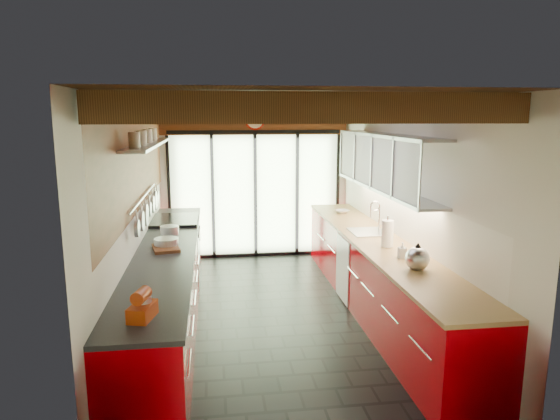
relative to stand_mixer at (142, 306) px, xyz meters
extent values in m
plane|color=black|center=(1.27, 2.07, -1.02)|extent=(5.50, 5.50, 0.00)
plane|color=silver|center=(1.27, 4.82, 0.28)|extent=(3.20, 0.00, 3.20)
plane|color=silver|center=(1.27, -0.68, 0.28)|extent=(3.20, 0.00, 3.20)
plane|color=silver|center=(-0.33, 2.07, 0.28)|extent=(0.00, 5.50, 5.50)
plane|color=silver|center=(2.87, 2.07, 0.28)|extent=(0.00, 5.50, 5.50)
plane|color=#472814|center=(1.27, 2.07, 1.58)|extent=(5.50, 5.50, 0.00)
cube|color=#593316|center=(1.27, -0.18, 1.46)|extent=(3.14, 0.14, 0.22)
cube|color=#593316|center=(1.27, 0.72, 1.46)|extent=(3.14, 0.14, 0.22)
cube|color=#593316|center=(1.27, 1.62, 1.46)|extent=(3.14, 0.14, 0.22)
cube|color=#593316|center=(1.27, 2.52, 1.46)|extent=(3.14, 0.14, 0.22)
cube|color=#593316|center=(1.27, 3.42, 1.46)|extent=(3.14, 0.14, 0.22)
cube|color=#593316|center=(1.27, 4.32, 1.46)|extent=(3.14, 0.14, 0.22)
cube|color=brown|center=(1.27, 4.78, 1.33)|extent=(3.14, 0.06, 0.50)
plane|color=brown|center=(-0.30, 2.27, 0.96)|extent=(0.00, 4.90, 4.90)
plane|color=#C6EAAD|center=(1.27, 4.80, 0.06)|extent=(2.90, 0.00, 2.90)
cube|color=black|center=(-0.18, 4.79, 0.06)|extent=(0.05, 0.04, 2.15)
cube|color=black|center=(2.72, 4.79, 0.06)|extent=(0.05, 0.04, 2.15)
cube|color=black|center=(1.27, 4.76, 0.06)|extent=(0.06, 0.05, 2.15)
cube|color=black|center=(1.27, 4.76, 1.13)|extent=(2.90, 0.05, 0.06)
cylinder|color=red|center=(1.27, 4.74, 1.33)|extent=(0.34, 0.04, 0.34)
cylinder|color=beige|center=(1.27, 4.72, 1.33)|extent=(0.28, 0.02, 0.28)
cube|color=#B00007|center=(-0.01, 2.07, -0.58)|extent=(0.65, 5.00, 0.88)
cube|color=black|center=(-0.01, 2.07, -0.12)|extent=(0.68, 5.00, 0.04)
cube|color=silver|center=(-0.01, 3.52, -0.58)|extent=(0.66, 0.90, 0.90)
cube|color=black|center=(-0.01, 3.52, -0.09)|extent=(0.65, 0.90, 0.06)
cube|color=#B00007|center=(2.54, 2.07, -0.58)|extent=(0.65, 5.00, 0.88)
cube|color=#A0764D|center=(2.54, 2.07, -0.12)|extent=(0.68, 5.00, 0.04)
cube|color=white|center=(2.21, 2.47, -0.58)|extent=(0.02, 0.60, 0.84)
cube|color=silver|center=(2.54, 2.47, -0.09)|extent=(0.45, 0.52, 0.02)
cylinder|color=silver|center=(2.69, 2.47, 0.08)|extent=(0.02, 0.02, 0.34)
torus|color=silver|center=(2.63, 2.47, 0.25)|extent=(0.14, 0.02, 0.14)
plane|color=silver|center=(2.53, 2.37, 0.83)|extent=(0.00, 3.00, 3.00)
cube|color=#9EA0A5|center=(2.70, 2.37, 0.50)|extent=(0.34, 3.00, 0.03)
cube|color=#9EA0A5|center=(2.70, 2.37, 1.17)|extent=(0.34, 3.00, 0.03)
cylinder|color=silver|center=(-0.27, 2.37, 0.45)|extent=(0.02, 2.20, 0.02)
cube|color=silver|center=(-0.18, 2.27, 1.08)|extent=(0.28, 2.60, 0.03)
cylinder|color=silver|center=(-0.23, 1.47, 0.27)|extent=(0.04, 0.18, 0.18)
cylinder|color=silver|center=(-0.23, 1.82, 0.27)|extent=(0.04, 0.22, 0.22)
cylinder|color=silver|center=(-0.23, 2.17, 0.27)|extent=(0.04, 0.26, 0.26)
cylinder|color=silver|center=(-0.23, 2.52, 0.27)|extent=(0.04, 0.18, 0.18)
cylinder|color=silver|center=(-0.23, 2.87, 0.27)|extent=(0.04, 0.22, 0.22)
cylinder|color=silver|center=(-0.23, 3.17, 0.27)|extent=(0.04, 0.26, 0.26)
cylinder|color=silver|center=(-0.23, 3.42, 0.27)|extent=(0.04, 0.18, 0.18)
cube|color=#B1380E|center=(0.00, -0.01, -0.04)|extent=(0.21, 0.30, 0.11)
cylinder|color=#B1380E|center=(0.00, -0.03, 0.09)|extent=(0.14, 0.19, 0.10)
cylinder|color=silver|center=(0.00, 0.04, 0.00)|extent=(0.16, 0.16, 0.11)
cylinder|color=silver|center=(0.00, 2.55, -0.02)|extent=(0.26, 0.26, 0.15)
cylinder|color=silver|center=(0.00, 2.07, -0.04)|extent=(0.31, 0.31, 0.11)
cube|color=brown|center=(0.00, 1.97, -0.08)|extent=(0.35, 0.44, 0.03)
sphere|color=silver|center=(2.54, 0.88, 0.03)|extent=(0.27, 0.27, 0.24)
cone|color=black|center=(2.54, 0.88, 0.16)|extent=(0.10, 0.10, 0.07)
cylinder|color=silver|center=(2.54, 1.01, 0.04)|extent=(0.04, 0.09, 0.05)
cylinder|color=white|center=(2.54, 1.74, 0.06)|extent=(0.15, 0.15, 0.31)
cylinder|color=silver|center=(2.54, 1.74, 0.25)|extent=(0.03, 0.03, 0.06)
imported|color=silver|center=(2.54, 1.28, -0.01)|extent=(0.08, 0.08, 0.17)
imported|color=silver|center=(2.54, 3.78, -0.07)|extent=(0.27, 0.27, 0.05)
camera|label=1|loc=(0.55, -3.65, 1.42)|focal=32.00mm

